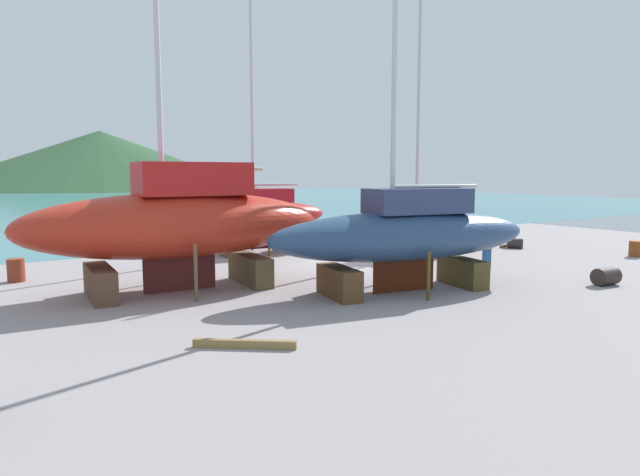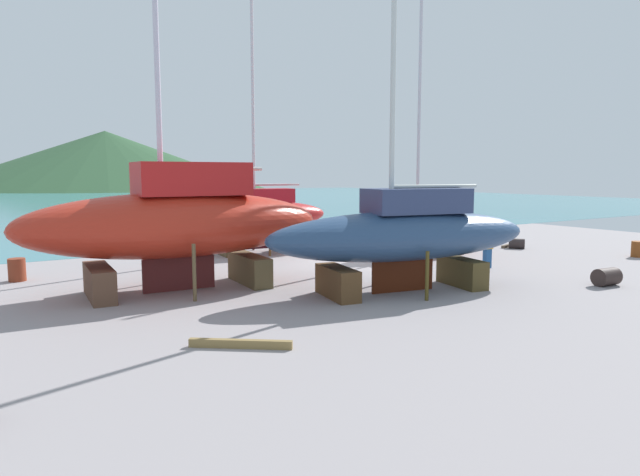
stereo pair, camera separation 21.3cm
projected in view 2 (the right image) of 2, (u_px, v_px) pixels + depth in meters
ground_plane at (408, 277)px, 21.33m from camera, size 47.99×47.99×0.00m
sea_water at (91, 203)px, 73.90m from camera, size 153.79×101.90×0.01m
headland_hill at (107, 188)px, 152.85m from camera, size 171.81×171.81×31.20m
sailboat_far_slipway at (423, 223)px, 26.73m from camera, size 6.77×2.40×12.09m
sailboat_mid_port at (179, 222)px, 18.67m from camera, size 10.46×4.07×17.90m
sailboat_large_starboard at (404, 233)px, 18.54m from camera, size 10.02×4.36×16.77m
sailboat_small_center at (262, 215)px, 27.60m from camera, size 7.16×2.87×12.86m
worker at (488, 249)px, 23.25m from camera, size 0.44×0.25×1.62m
barrel_blue_faded at (638, 249)px, 26.43m from camera, size 0.82×0.82×0.76m
barrel_rust_near at (517, 244)px, 29.40m from camera, size 0.91×0.96×0.53m
barrel_by_slipway at (606, 277)px, 19.67m from camera, size 0.98×0.71×0.63m
barrel_ochre at (17, 270)px, 20.50m from camera, size 0.82×0.82×0.85m
timber_short_cross at (512, 245)px, 30.46m from camera, size 2.53×0.96×0.15m
timber_plank_far at (240, 344)px, 12.65m from camera, size 1.99×1.59×0.20m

